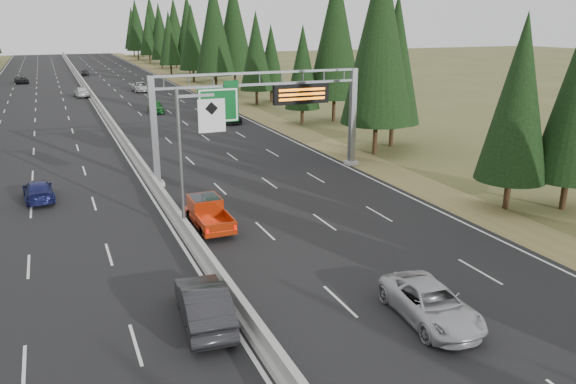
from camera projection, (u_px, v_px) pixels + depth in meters
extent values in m
cube|color=black|center=(97.00, 104.00, 79.88)|extent=(32.00, 260.00, 0.08)
cube|color=olive|center=(218.00, 97.00, 86.52)|extent=(3.60, 260.00, 0.06)
cube|color=#979792|center=(97.00, 103.00, 79.82)|extent=(0.70, 260.00, 0.30)
cube|color=#979792|center=(96.00, 100.00, 79.71)|extent=(0.30, 260.00, 0.60)
cube|color=slate|center=(154.00, 132.00, 39.25)|extent=(0.45, 0.45, 7.80)
cube|color=#979792|center=(158.00, 184.00, 40.36)|extent=(0.90, 0.90, 0.30)
cube|color=slate|center=(353.00, 117.00, 45.17)|extent=(0.45, 0.45, 7.80)
cube|color=#979792|center=(351.00, 163.00, 46.27)|extent=(0.90, 0.90, 0.30)
cube|color=slate|center=(259.00, 73.00, 41.09)|extent=(15.85, 0.35, 0.16)
cube|color=slate|center=(260.00, 84.00, 41.34)|extent=(15.85, 0.35, 0.16)
cube|color=#054C19|center=(218.00, 105.00, 40.28)|extent=(3.00, 0.10, 2.50)
cube|color=silver|center=(219.00, 105.00, 40.23)|extent=(2.85, 0.02, 2.35)
cube|color=#054C19|center=(231.00, 84.00, 40.22)|extent=(1.10, 0.10, 0.45)
cube|color=black|center=(301.00, 94.00, 42.52)|extent=(4.50, 0.40, 1.50)
cube|color=orange|center=(302.00, 90.00, 42.22)|extent=(3.80, 0.02, 0.18)
cube|color=orange|center=(302.00, 94.00, 42.33)|extent=(3.80, 0.02, 0.18)
cube|color=orange|center=(302.00, 99.00, 42.43)|extent=(3.80, 0.02, 0.18)
cylinder|color=slate|center=(181.00, 164.00, 30.30)|extent=(0.20, 0.20, 8.00)
cube|color=#979792|center=(185.00, 231.00, 31.44)|extent=(0.50, 0.50, 0.20)
cube|color=slate|center=(196.00, 96.00, 29.61)|extent=(2.00, 0.15, 0.15)
cube|color=silver|center=(212.00, 116.00, 30.13)|extent=(1.50, 0.06, 1.80)
cylinder|color=black|center=(507.00, 194.00, 35.49)|extent=(0.40, 0.40, 1.93)
cone|color=black|center=(519.00, 98.00, 33.71)|extent=(4.35, 4.35, 10.14)
cylinder|color=black|center=(564.00, 194.00, 35.35)|extent=(0.40, 0.40, 2.01)
cylinder|color=black|center=(375.00, 139.00, 49.86)|extent=(0.40, 0.40, 2.80)
cone|color=black|center=(380.00, 37.00, 47.29)|extent=(6.30, 6.30, 14.70)
cylinder|color=black|center=(391.00, 135.00, 53.10)|extent=(0.40, 0.40, 2.22)
cone|color=black|center=(395.00, 59.00, 51.06)|extent=(5.00, 5.00, 11.66)
cylinder|color=black|center=(302.00, 116.00, 64.62)|extent=(0.40, 0.40, 1.78)
cone|color=black|center=(303.00, 67.00, 62.99)|extent=(4.00, 4.00, 9.33)
cylinder|color=black|center=(334.00, 109.00, 66.04)|extent=(0.40, 0.40, 2.79)
cone|color=black|center=(336.00, 33.00, 63.47)|extent=(6.28, 6.28, 14.66)
cylinder|color=black|center=(257.00, 97.00, 79.28)|extent=(0.40, 0.40, 2.04)
cone|color=black|center=(256.00, 51.00, 77.40)|extent=(4.60, 4.60, 10.73)
cylinder|color=black|center=(271.00, 95.00, 82.37)|extent=(0.40, 0.40, 1.76)
cone|color=black|center=(271.00, 57.00, 80.75)|extent=(3.97, 3.97, 9.26)
cylinder|color=black|center=(216.00, 84.00, 92.45)|extent=(0.40, 0.40, 2.86)
cone|color=black|center=(214.00, 27.00, 89.82)|extent=(6.43, 6.43, 15.01)
cylinder|color=black|center=(235.00, 81.00, 96.28)|extent=(0.40, 0.40, 2.92)
cone|color=black|center=(234.00, 25.00, 93.59)|extent=(6.58, 6.58, 15.34)
cylinder|color=black|center=(194.00, 76.00, 107.78)|extent=(0.40, 0.40, 2.33)
cone|color=black|center=(192.00, 37.00, 105.65)|extent=(5.23, 5.23, 12.21)
cylinder|color=black|center=(214.00, 75.00, 111.26)|extent=(0.40, 0.40, 2.11)
cone|color=black|center=(213.00, 41.00, 109.33)|extent=(4.74, 4.74, 11.05)
cylinder|color=black|center=(171.00, 70.00, 121.98)|extent=(0.40, 0.40, 2.15)
cone|color=black|center=(169.00, 38.00, 120.00)|extent=(4.85, 4.85, 11.31)
cylinder|color=black|center=(190.00, 68.00, 124.24)|extent=(0.40, 0.40, 2.73)
cone|color=black|center=(188.00, 28.00, 121.73)|extent=(6.14, 6.14, 14.32)
cylinder|color=black|center=(162.00, 64.00, 138.19)|extent=(0.40, 0.40, 2.21)
cone|color=black|center=(160.00, 35.00, 136.16)|extent=(4.98, 4.98, 11.61)
cylinder|color=black|center=(176.00, 62.00, 140.21)|extent=(0.40, 0.40, 2.69)
cone|color=black|center=(174.00, 27.00, 137.74)|extent=(6.05, 6.05, 14.12)
cylinder|color=black|center=(150.00, 59.00, 153.73)|extent=(0.40, 0.40, 2.30)
cone|color=black|center=(148.00, 32.00, 151.62)|extent=(5.17, 5.17, 12.06)
cylinder|color=black|center=(161.00, 59.00, 154.33)|extent=(0.40, 0.40, 2.57)
cone|color=black|center=(159.00, 28.00, 151.97)|extent=(5.78, 5.78, 13.50)
cylinder|color=black|center=(138.00, 55.00, 166.27)|extent=(0.40, 0.40, 2.78)
cone|color=black|center=(136.00, 25.00, 163.72)|extent=(6.25, 6.25, 14.59)
cylinder|color=black|center=(153.00, 55.00, 168.42)|extent=(0.40, 0.40, 2.97)
cone|color=black|center=(151.00, 22.00, 165.69)|extent=(6.68, 6.68, 15.58)
cylinder|color=black|center=(134.00, 53.00, 182.24)|extent=(0.40, 0.40, 2.49)
cone|color=black|center=(132.00, 28.00, 179.95)|extent=(5.61, 5.61, 13.08)
cylinder|color=black|center=(142.00, 54.00, 183.01)|extent=(0.40, 0.40, 1.84)
cone|color=black|center=(141.00, 35.00, 181.32)|extent=(4.14, 4.14, 9.65)
imported|color=#AEAEB3|center=(431.00, 304.00, 22.13)|extent=(2.80, 5.34, 1.43)
cylinder|color=black|center=(203.00, 232.00, 30.50)|extent=(0.27, 0.72, 0.72)
cylinder|color=black|center=(230.00, 229.00, 31.07)|extent=(0.27, 0.72, 0.72)
cylinder|color=black|center=(190.00, 216.00, 33.11)|extent=(0.27, 0.72, 0.72)
cylinder|color=black|center=(215.00, 212.00, 33.68)|extent=(0.27, 0.72, 0.72)
cube|color=#A02509|center=(209.00, 220.00, 32.09)|extent=(1.79, 5.02, 0.27)
cube|color=#A02509|center=(205.00, 205.00, 32.62)|extent=(1.70, 1.97, 0.99)
cube|color=black|center=(205.00, 201.00, 32.54)|extent=(1.52, 1.70, 0.49)
cube|color=#A02509|center=(200.00, 224.00, 30.50)|extent=(0.09, 2.15, 0.54)
cube|color=#A02509|center=(230.00, 220.00, 31.13)|extent=(0.09, 2.15, 0.54)
cube|color=#A02509|center=(221.00, 228.00, 29.87)|extent=(1.79, 0.09, 0.54)
imported|color=#166121|center=(156.00, 106.00, 71.99)|extent=(2.24, 4.69, 1.55)
imported|color=maroon|center=(212.00, 111.00, 68.81)|extent=(1.81, 4.18, 1.34)
imported|color=black|center=(229.00, 116.00, 65.29)|extent=(2.32, 5.27, 1.51)
imported|color=#B9B9B9|center=(141.00, 87.00, 93.03)|extent=(2.64, 5.51, 1.52)
imported|color=black|center=(85.00, 73.00, 119.66)|extent=(1.63, 3.81, 1.28)
imported|color=#232326|center=(204.00, 304.00, 21.87)|extent=(2.19, 5.16, 1.65)
imported|color=navy|center=(38.00, 190.00, 37.01)|extent=(2.12, 4.59, 1.30)
imported|color=silver|center=(81.00, 92.00, 86.47)|extent=(2.33, 4.79, 1.57)
imported|color=black|center=(21.00, 80.00, 105.16)|extent=(2.67, 4.99, 1.33)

